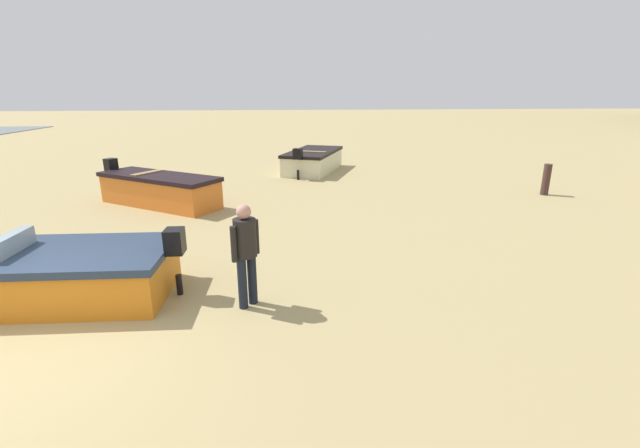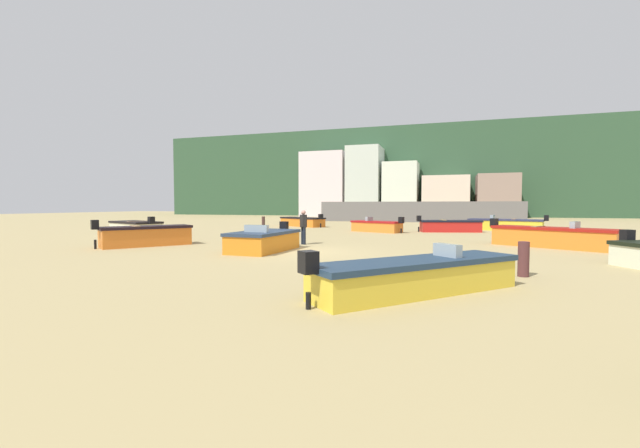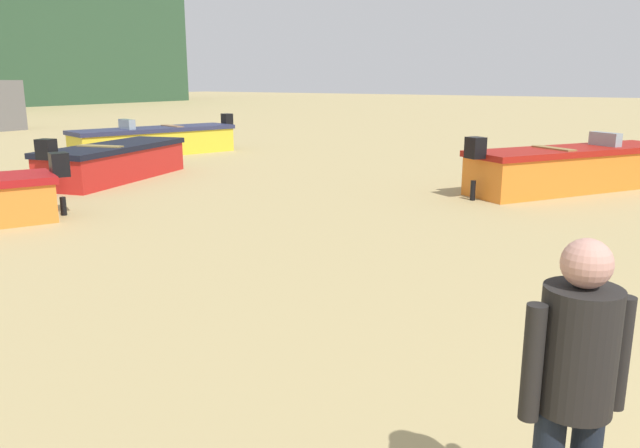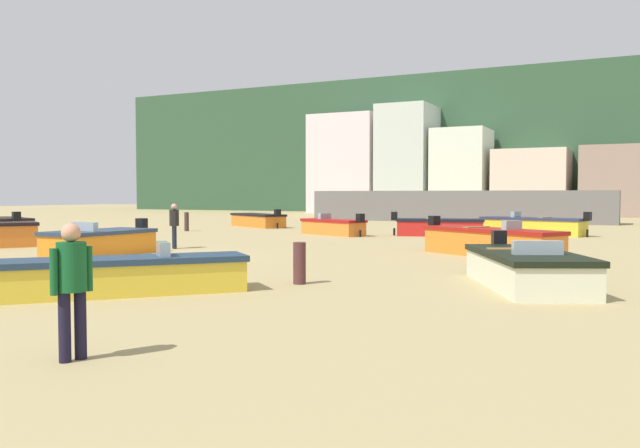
{
  "view_description": "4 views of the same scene",
  "coord_description": "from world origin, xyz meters",
  "px_view_note": "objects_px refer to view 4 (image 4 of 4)",
  "views": [
    {
      "loc": [
        5.0,
        3.27,
        3.17
      ],
      "look_at": [
        -2.83,
        4.13,
        0.73
      ],
      "focal_mm": 23.81,
      "sensor_mm": 36.0,
      "label": 1
    },
    {
      "loc": [
        5.46,
        -14.81,
        1.87
      ],
      "look_at": [
        -1.7,
        7.45,
        0.74
      ],
      "focal_mm": 22.42,
      "sensor_mm": 36.0,
      "label": 2
    },
    {
      "loc": [
        -3.78,
        2.43,
        2.28
      ],
      "look_at": [
        2.25,
        6.26,
        0.59
      ],
      "focal_mm": 34.53,
      "sensor_mm": 36.0,
      "label": 3
    },
    {
      "loc": [
        13.95,
        -15.86,
        1.96
      ],
      "look_at": [
        3.25,
        6.0,
        0.84
      ],
      "focal_mm": 36.56,
      "sensor_mm": 36.0,
      "label": 4
    }
  ],
  "objects_px": {
    "beach_walker_foreground": "(174,222)",
    "mooring_post_mid_beach": "(187,222)",
    "boat_orange_0": "(490,242)",
    "boat_yellow_8": "(118,275)",
    "boat_orange_7": "(258,220)",
    "mooring_post_near_water": "(299,263)",
    "boat_orange_3": "(100,242)",
    "boat_yellow_6": "(533,226)",
    "beach_walker_distant": "(72,280)",
    "boat_cream_1": "(3,227)",
    "boat_red_4": "(439,227)",
    "boat_cream_9": "(526,269)",
    "boat_orange_2": "(333,227)"
  },
  "relations": [
    {
      "from": "beach_walker_distant",
      "to": "boat_yellow_6",
      "type": "bearing_deg",
      "value": 10.62
    },
    {
      "from": "boat_orange_7",
      "to": "mooring_post_mid_beach",
      "type": "distance_m",
      "value": 5.64
    },
    {
      "from": "boat_orange_7",
      "to": "boat_orange_0",
      "type": "bearing_deg",
      "value": -96.92
    },
    {
      "from": "boat_cream_9",
      "to": "boat_orange_3",
      "type": "bearing_deg",
      "value": -31.71
    },
    {
      "from": "boat_orange_0",
      "to": "boat_red_4",
      "type": "relative_size",
      "value": 1.12
    },
    {
      "from": "boat_orange_7",
      "to": "mooring_post_mid_beach",
      "type": "height_order",
      "value": "boat_orange_7"
    },
    {
      "from": "boat_orange_2",
      "to": "beach_walker_foreground",
      "type": "bearing_deg",
      "value": -165.96
    },
    {
      "from": "boat_orange_3",
      "to": "boat_yellow_8",
      "type": "distance_m",
      "value": 8.87
    },
    {
      "from": "boat_yellow_8",
      "to": "beach_walker_distant",
      "type": "height_order",
      "value": "beach_walker_distant"
    },
    {
      "from": "boat_red_4",
      "to": "boat_orange_7",
      "type": "bearing_deg",
      "value": -120.91
    },
    {
      "from": "boat_orange_2",
      "to": "boat_cream_9",
      "type": "distance_m",
      "value": 17.97
    },
    {
      "from": "boat_orange_3",
      "to": "beach_walker_distant",
      "type": "relative_size",
      "value": 2.36
    },
    {
      "from": "boat_yellow_6",
      "to": "boat_yellow_8",
      "type": "xyz_separation_m",
      "value": [
        -4.53,
        -23.01,
        -0.05
      ]
    },
    {
      "from": "mooring_post_near_water",
      "to": "beach_walker_foreground",
      "type": "relative_size",
      "value": 0.56
    },
    {
      "from": "boat_orange_2",
      "to": "boat_red_4",
      "type": "xyz_separation_m",
      "value": [
        4.79,
        1.54,
        0.02
      ]
    },
    {
      "from": "boat_yellow_6",
      "to": "boat_orange_7",
      "type": "relative_size",
      "value": 1.12
    },
    {
      "from": "mooring_post_near_water",
      "to": "boat_cream_9",
      "type": "bearing_deg",
      "value": 20.27
    },
    {
      "from": "boat_yellow_6",
      "to": "boat_orange_7",
      "type": "bearing_deg",
      "value": 103.59
    },
    {
      "from": "beach_walker_distant",
      "to": "mooring_post_mid_beach",
      "type": "bearing_deg",
      "value": 48.47
    },
    {
      "from": "boat_orange_0",
      "to": "boat_yellow_8",
      "type": "xyz_separation_m",
      "value": [
        -4.92,
        -11.06,
        -0.08
      ]
    },
    {
      "from": "boat_yellow_8",
      "to": "beach_walker_foreground",
      "type": "height_order",
      "value": "beach_walker_foreground"
    },
    {
      "from": "boat_cream_9",
      "to": "boat_yellow_8",
      "type": "bearing_deg",
      "value": 7.7
    },
    {
      "from": "boat_orange_3",
      "to": "beach_walker_distant",
      "type": "xyz_separation_m",
      "value": [
        9.62,
        -10.12,
        0.54
      ]
    },
    {
      "from": "boat_red_4",
      "to": "mooring_post_mid_beach",
      "type": "relative_size",
      "value": 4.35
    },
    {
      "from": "boat_red_4",
      "to": "mooring_post_near_water",
      "type": "distance_m",
      "value": 17.45
    },
    {
      "from": "boat_yellow_6",
      "to": "boat_orange_7",
      "type": "xyz_separation_m",
      "value": [
        -15.94,
        0.76,
        -0.03
      ]
    },
    {
      "from": "boat_orange_0",
      "to": "boat_yellow_6",
      "type": "xyz_separation_m",
      "value": [
        -0.39,
        11.96,
        -0.03
      ]
    },
    {
      "from": "boat_orange_7",
      "to": "mooring_post_near_water",
      "type": "xyz_separation_m",
      "value": [
        13.89,
        -20.9,
        0.06
      ]
    },
    {
      "from": "boat_orange_0",
      "to": "boat_orange_3",
      "type": "xyz_separation_m",
      "value": [
        -11.41,
        -5.01,
        -0.04
      ]
    },
    {
      "from": "boat_orange_7",
      "to": "beach_walker_distant",
      "type": "xyz_separation_m",
      "value": [
        14.55,
        -27.85,
        0.55
      ]
    },
    {
      "from": "boat_orange_7",
      "to": "beach_walker_foreground",
      "type": "height_order",
      "value": "beach_walker_foreground"
    },
    {
      "from": "beach_walker_foreground",
      "to": "mooring_post_mid_beach",
      "type": "bearing_deg",
      "value": -9.75
    },
    {
      "from": "boat_orange_3",
      "to": "boat_yellow_6",
      "type": "height_order",
      "value": "boat_yellow_6"
    },
    {
      "from": "boat_orange_3",
      "to": "boat_orange_7",
      "type": "bearing_deg",
      "value": -71.93
    },
    {
      "from": "mooring_post_mid_beach",
      "to": "beach_walker_foreground",
      "type": "relative_size",
      "value": 0.62
    },
    {
      "from": "boat_cream_1",
      "to": "boat_red_4",
      "type": "height_order",
      "value": "boat_cream_1"
    },
    {
      "from": "boat_orange_7",
      "to": "beach_walker_distant",
      "type": "distance_m",
      "value": 31.43
    },
    {
      "from": "mooring_post_near_water",
      "to": "boat_red_4",
      "type": "bearing_deg",
      "value": 95.8
    },
    {
      "from": "boat_orange_3",
      "to": "boat_yellow_6",
      "type": "bearing_deg",
      "value": -120.47
    },
    {
      "from": "boat_orange_3",
      "to": "mooring_post_mid_beach",
      "type": "distance_m",
      "value": 13.56
    },
    {
      "from": "boat_orange_3",
      "to": "mooring_post_mid_beach",
      "type": "relative_size",
      "value": 3.83
    },
    {
      "from": "mooring_post_mid_beach",
      "to": "beach_walker_distant",
      "type": "distance_m",
      "value": 27.21
    },
    {
      "from": "beach_walker_distant",
      "to": "boat_cream_1",
      "type": "bearing_deg",
      "value": 67.23
    },
    {
      "from": "boat_cream_9",
      "to": "boat_cream_1",
      "type": "bearing_deg",
      "value": -40.44
    },
    {
      "from": "boat_orange_0",
      "to": "beach_walker_distant",
      "type": "bearing_deg",
      "value": 25.24
    },
    {
      "from": "boat_orange_2",
      "to": "beach_walker_distant",
      "type": "bearing_deg",
      "value": -137.69
    },
    {
      "from": "boat_cream_9",
      "to": "boat_orange_0",
      "type": "bearing_deg",
      "value": -97.73
    },
    {
      "from": "boat_yellow_6",
      "to": "boat_orange_0",
      "type": "bearing_deg",
      "value": -161.78
    },
    {
      "from": "boat_cream_9",
      "to": "beach_walker_distant",
      "type": "relative_size",
      "value": 2.78
    },
    {
      "from": "boat_cream_1",
      "to": "boat_orange_7",
      "type": "relative_size",
      "value": 0.87
    }
  ]
}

